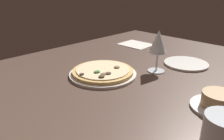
{
  "coord_description": "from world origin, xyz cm",
  "views": [
    {
      "loc": [
        56.78,
        51.71,
        38.11
      ],
      "look_at": [
        1.03,
        -4.02,
        7.0
      ],
      "focal_mm": 35.91,
      "sensor_mm": 36.0,
      "label": 1
    }
  ],
  "objects_px": {
    "ramekin_on_saucer": "(218,102)",
    "paper_menu": "(136,44)",
    "wine_glass_far": "(158,43)",
    "pizza_main": "(103,72)",
    "side_plate": "(186,64)"
  },
  "relations": [
    {
      "from": "ramekin_on_saucer",
      "to": "paper_menu",
      "type": "distance_m",
      "value": 0.72
    },
    {
      "from": "ramekin_on_saucer",
      "to": "wine_glass_far",
      "type": "distance_m",
      "value": 0.33
    },
    {
      "from": "pizza_main",
      "to": "wine_glass_far",
      "type": "xyz_separation_m",
      "value": [
        -0.18,
        0.12,
        0.11
      ]
    },
    {
      "from": "pizza_main",
      "to": "side_plate",
      "type": "height_order",
      "value": "pizza_main"
    },
    {
      "from": "pizza_main",
      "to": "wine_glass_far",
      "type": "relative_size",
      "value": 1.54
    },
    {
      "from": "side_plate",
      "to": "paper_menu",
      "type": "relative_size",
      "value": 1.08
    },
    {
      "from": "ramekin_on_saucer",
      "to": "side_plate",
      "type": "xyz_separation_m",
      "value": [
        -0.28,
        -0.24,
        -0.02
      ]
    },
    {
      "from": "ramekin_on_saucer",
      "to": "side_plate",
      "type": "distance_m",
      "value": 0.37
    },
    {
      "from": "side_plate",
      "to": "paper_menu",
      "type": "bearing_deg",
      "value": -105.77
    },
    {
      "from": "wine_glass_far",
      "to": "paper_menu",
      "type": "relative_size",
      "value": 0.96
    },
    {
      "from": "pizza_main",
      "to": "paper_menu",
      "type": "xyz_separation_m",
      "value": [
        -0.45,
        -0.2,
        -0.01
      ]
    },
    {
      "from": "paper_menu",
      "to": "pizza_main",
      "type": "bearing_deg",
      "value": 21.99
    },
    {
      "from": "wine_glass_far",
      "to": "paper_menu",
      "type": "distance_m",
      "value": 0.43
    },
    {
      "from": "wine_glass_far",
      "to": "ramekin_on_saucer",
      "type": "bearing_deg",
      "value": 68.09
    },
    {
      "from": "side_plate",
      "to": "paper_menu",
      "type": "xyz_separation_m",
      "value": [
        -0.1,
        -0.37,
        -0.0
      ]
    }
  ]
}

